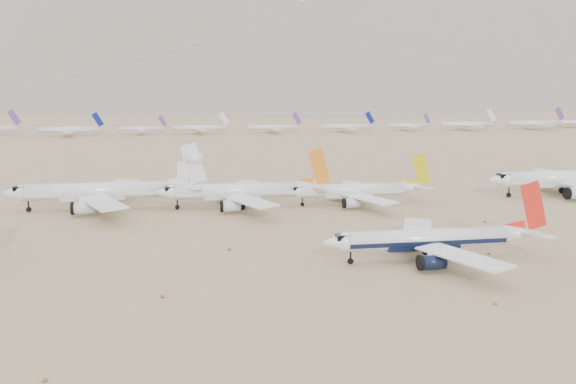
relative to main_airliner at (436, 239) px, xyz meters
name	(u,v)px	position (x,y,z in m)	size (l,w,h in m)	color
ground	(382,262)	(-11.30, 0.60, -4.45)	(7000.00, 7000.00, 0.00)	#7C6148
main_airliner	(436,239)	(0.00, 0.00, 0.00)	(45.90, 44.83, 16.20)	silver
row2_navy_widebody	(572,179)	(72.95, 64.64, 1.00)	(54.91, 53.69, 19.53)	silver
row2_gold_tail	(357,191)	(0.41, 61.15, -0.21)	(42.63, 41.69, 15.18)	silver
row2_orange_tail	(243,191)	(-33.85, 62.20, 0.40)	(48.52, 47.47, 17.31)	silver
row2_white_trijet	(108,190)	(-72.51, 65.93, 1.09)	(54.02, 52.79, 19.14)	silver
distant_storage_row	(281,127)	(19.37, 327.49, -0.09)	(618.16, 60.75, 15.26)	silver
mountain_range	(218,22)	(58.88, 1648.61, 185.86)	(7354.00, 3024.00, 470.00)	slate
foothills	(466,65)	(515.38, 1100.60, 62.70)	(4637.50, 1395.00, 155.00)	slate
desert_scrub	(303,302)	(-32.03, -21.29, -4.17)	(233.60, 121.67, 0.63)	brown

